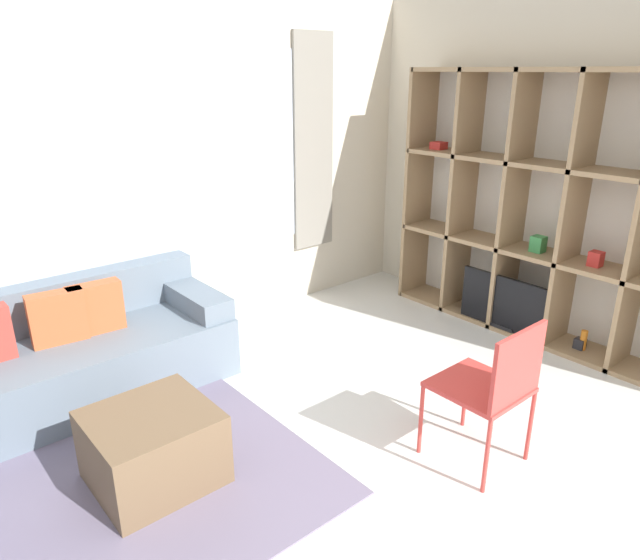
# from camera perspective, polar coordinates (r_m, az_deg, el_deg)

# --- Properties ---
(wall_back) EXTENTS (6.38, 0.11, 2.70)m
(wall_back) POSITION_cam_1_polar(r_m,az_deg,el_deg) (4.52, -17.13, 10.13)
(wall_back) COLOR beige
(wall_back) RESTS_ON ground_plane
(wall_right) EXTENTS (0.07, 4.57, 2.70)m
(wall_right) POSITION_cam_1_polar(r_m,az_deg,el_deg) (5.04, 21.34, 10.55)
(wall_right) COLOR beige
(wall_right) RESTS_ON ground_plane
(area_rug) EXTENTS (2.60, 1.84, 0.01)m
(area_rug) POSITION_cam_1_polar(r_m,az_deg,el_deg) (3.34, -24.66, -20.38)
(area_rug) COLOR slate
(area_rug) RESTS_ON ground_plane
(shelving_unit) EXTENTS (0.39, 2.54, 2.10)m
(shelving_unit) POSITION_cam_1_polar(r_m,az_deg,el_deg) (4.85, 21.51, 6.22)
(shelving_unit) COLOR silver
(shelving_unit) RESTS_ON ground_plane
(couch_main) EXTENTS (2.07, 0.83, 0.76)m
(couch_main) POSITION_cam_1_polar(r_m,az_deg,el_deg) (4.15, -23.91, -7.18)
(couch_main) COLOR slate
(couch_main) RESTS_ON ground_plane
(ottoman) EXTENTS (0.62, 0.58, 0.42)m
(ottoman) POSITION_cam_1_polar(r_m,az_deg,el_deg) (3.26, -16.35, -15.80)
(ottoman) COLOR brown
(ottoman) RESTS_ON ground_plane
(folding_chair) EXTENTS (0.44, 0.46, 0.86)m
(folding_chair) POSITION_cam_1_polar(r_m,az_deg,el_deg) (3.22, 17.02, -9.79)
(folding_chair) COLOR #CC3D38
(folding_chair) RESTS_ON ground_plane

